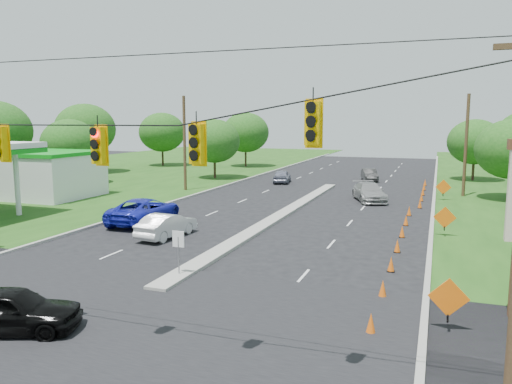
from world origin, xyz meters
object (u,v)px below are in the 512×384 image
at_px(black_sedan, 10,310).
at_px(white_sedan, 167,225).
at_px(blue_pickup, 145,211).
at_px(gas_station, 14,169).

xyz_separation_m(black_sedan, white_sedan, (-2.00, 13.23, -0.04)).
distance_m(black_sedan, blue_pickup, 17.06).
relative_size(gas_station, white_sedan, 4.60).
distance_m(white_sedan, blue_pickup, 4.50).
bearing_deg(black_sedan, gas_station, 24.52).
height_order(white_sedan, blue_pickup, blue_pickup).
xyz_separation_m(white_sedan, blue_pickup, (-3.38, 2.96, 0.14)).
bearing_deg(white_sedan, black_sedan, 104.29).
relative_size(gas_station, black_sedan, 4.49).
height_order(gas_station, blue_pickup, gas_station).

